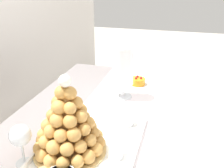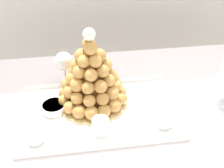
% 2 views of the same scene
% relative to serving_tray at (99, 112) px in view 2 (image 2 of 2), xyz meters
% --- Properties ---
extents(buffet_table, '(1.42, 0.90, 0.77)m').
position_rel_serving_tray_xyz_m(buffet_table, '(0.23, -0.00, -0.10)').
color(buffet_table, brown).
rests_on(buffet_table, ground_plane).
extents(serving_tray, '(0.57, 0.35, 0.02)m').
position_rel_serving_tray_xyz_m(serving_tray, '(0.00, 0.00, 0.00)').
color(serving_tray, white).
rests_on(serving_tray, buffet_table).
extents(croquembouche, '(0.27, 0.27, 0.30)m').
position_rel_serving_tray_xyz_m(croquembouche, '(-0.02, 0.06, 0.12)').
color(croquembouche, tan).
rests_on(croquembouche, serving_tray).
extents(dessert_cup_left, '(0.05, 0.05, 0.05)m').
position_rel_serving_tray_xyz_m(dessert_cup_left, '(-0.22, -0.11, 0.03)').
color(dessert_cup_left, silver).
rests_on(dessert_cup_left, serving_tray).
extents(dessert_cup_mid_left, '(0.06, 0.06, 0.06)m').
position_rel_serving_tray_xyz_m(dessert_cup_mid_left, '(-0.00, -0.10, 0.03)').
color(dessert_cup_mid_left, silver).
rests_on(dessert_cup_mid_left, serving_tray).
extents(dessert_cup_centre, '(0.05, 0.05, 0.05)m').
position_rel_serving_tray_xyz_m(dessert_cup_centre, '(0.22, -0.10, 0.02)').
color(dessert_cup_centre, silver).
rests_on(dessert_cup_centre, serving_tray).
extents(creme_brulee_ramekin, '(0.09, 0.09, 0.03)m').
position_rel_serving_tray_xyz_m(creme_brulee_ramekin, '(-0.16, 0.03, 0.02)').
color(creme_brulee_ramekin, white).
rests_on(creme_brulee_ramekin, serving_tray).
extents(wine_glass, '(0.07, 0.07, 0.15)m').
position_rel_serving_tray_xyz_m(wine_glass, '(-0.12, 0.19, 0.11)').
color(wine_glass, silver).
rests_on(wine_glass, buffet_table).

